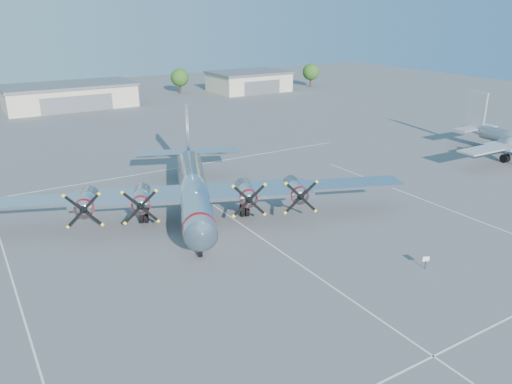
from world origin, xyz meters
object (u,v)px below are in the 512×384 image
hangar_east (249,81)px  main_bomber_b29 (194,212)px  hangar_center (70,96)px  tree_east (180,78)px  info_placard (426,260)px  tree_far_east (311,72)px

hangar_east → main_bomber_b29: bearing=-124.7°
hangar_center → main_bomber_b29: hangar_center is taller
tree_east → main_bomber_b29: 86.09m
hangar_east → tree_east: tree_east is taller
hangar_east → tree_east: (-18.00, 6.04, 1.51)m
hangar_center → tree_east: size_ratio=4.31×
hangar_center → main_bomber_b29: 73.55m
tree_east → info_placard: (-21.17, -101.69, -3.41)m
hangar_center → main_bomber_b29: (-2.80, -73.45, -2.71)m
tree_east → main_bomber_b29: (-32.80, -79.49, -4.22)m
hangar_center → tree_far_east: size_ratio=4.31×
hangar_center → tree_far_east: 68.05m
hangar_center → hangar_east: same height
hangar_center → hangar_east: 48.00m
info_placard → tree_east: bearing=101.2°
hangar_center → tree_far_east: tree_far_east is taller
hangar_center → tree_far_east: bearing=-1.7°
hangar_center → tree_east: (30.00, 6.04, 1.51)m
hangar_east → info_placard: bearing=-112.3°
info_placard → main_bomber_b29: bearing=140.6°
tree_east → main_bomber_b29: size_ratio=0.15×
main_bomber_b29 → hangar_center: bearing=109.8°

